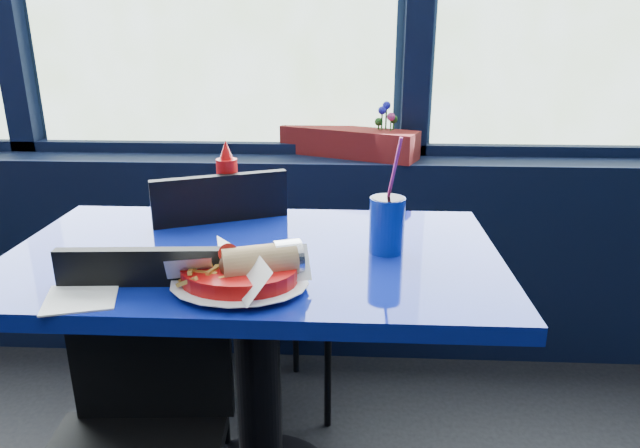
{
  "coord_description": "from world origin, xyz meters",
  "views": [
    {
      "loc": [
        0.53,
        0.71,
        1.27
      ],
      "look_at": [
        0.47,
        1.98,
        0.83
      ],
      "focal_mm": 32.0,
      "sensor_mm": 36.0,
      "label": 1
    }
  ],
  "objects": [
    {
      "name": "window_sill",
      "position": [
        0.0,
        2.87,
        0.4
      ],
      "size": [
        5.0,
        0.26,
        0.8
      ],
      "primitive_type": "cube",
      "color": "black",
      "rests_on": "ground"
    },
    {
      "name": "chair_near_back",
      "position": [
        0.22,
        2.33,
        0.51
      ],
      "size": [
        0.52,
        0.53,
        0.88
      ],
      "rotation": [
        0.0,
        0.0,
        3.55
      ],
      "color": "black",
      "rests_on": "ground"
    },
    {
      "name": "chair_near_front",
      "position": [
        0.09,
        1.69,
        0.48
      ],
      "size": [
        0.4,
        0.4,
        0.83
      ],
      "rotation": [
        0.0,
        0.0,
        0.07
      ],
      "color": "black",
      "rests_on": "ground"
    },
    {
      "name": "ketchup_bottle",
      "position": [
        0.19,
        2.27,
        0.85
      ],
      "size": [
        0.06,
        0.06,
        0.22
      ],
      "color": "red",
      "rests_on": "near_table"
    },
    {
      "name": "near_table",
      "position": [
        0.3,
        2.0,
        0.57
      ],
      "size": [
        1.2,
        0.7,
        0.75
      ],
      "color": "black",
      "rests_on": "ground"
    },
    {
      "name": "planter_box",
      "position": [
        0.53,
        2.89,
        0.85
      ],
      "size": [
        0.54,
        0.33,
        0.11
      ],
      "primitive_type": "cube",
      "rotation": [
        0.0,
        0.0,
        -0.41
      ],
      "color": "maroon",
      "rests_on": "window_sill"
    },
    {
      "name": "napkin",
      "position": [
        -0.01,
        1.72,
        0.75
      ],
      "size": [
        0.17,
        0.17,
        0.0
      ],
      "primitive_type": "cube",
      "rotation": [
        0.0,
        0.0,
        0.29
      ],
      "color": "white",
      "rests_on": "near_table"
    },
    {
      "name": "soda_cup",
      "position": [
        0.63,
        2.02,
        0.82
      ],
      "size": [
        0.09,
        0.09,
        0.29
      ],
      "rotation": [
        0.0,
        0.0,
        -0.1
      ],
      "color": "#0D2996",
      "rests_on": "near_table"
    },
    {
      "name": "flower_vase",
      "position": [
        0.67,
        2.86,
        0.86
      ],
      "size": [
        0.11,
        0.11,
        0.21
      ],
      "rotation": [
        0.0,
        0.0,
        0.07
      ],
      "color": "silver",
      "rests_on": "window_sill"
    },
    {
      "name": "food_basket",
      "position": [
        0.31,
        1.79,
        0.78
      ],
      "size": [
        0.27,
        0.26,
        0.09
      ],
      "rotation": [
        0.0,
        0.0,
        -0.1
      ],
      "color": "red",
      "rests_on": "near_table"
    }
  ]
}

